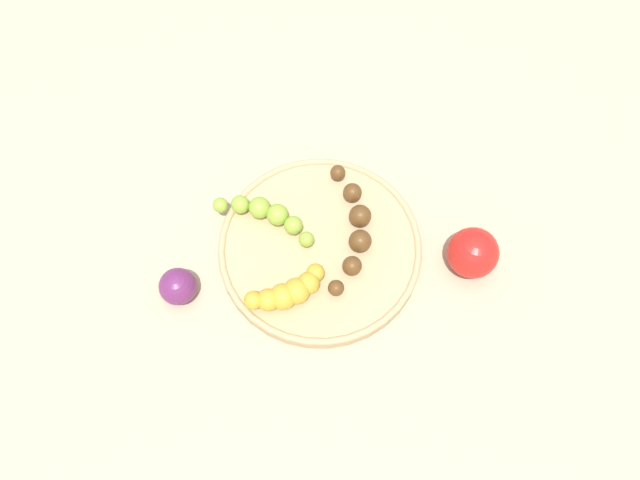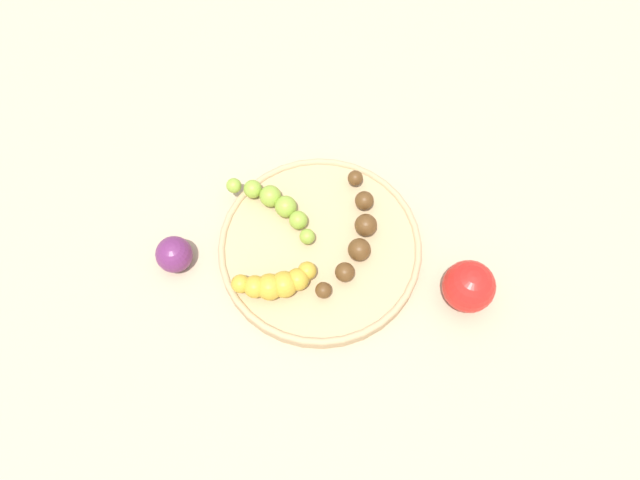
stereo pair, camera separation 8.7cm
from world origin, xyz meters
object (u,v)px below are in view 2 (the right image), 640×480
(fruit_bowl, at_px, (320,248))
(banana_overripe, at_px, (356,236))
(banana_spotted, at_px, (276,283))
(plum_purple, at_px, (174,254))
(apple_red, at_px, (469,286))
(banana_green, at_px, (276,204))

(fruit_bowl, bearing_deg, banana_overripe, -60.41)
(banana_spotted, distance_m, plum_purple, 0.15)
(plum_purple, xyz_separation_m, apple_red, (0.10, -0.40, 0.01))
(apple_red, bearing_deg, plum_purple, 103.51)
(banana_spotted, height_order, apple_red, apple_red)
(banana_spotted, distance_m, apple_red, 0.26)
(fruit_bowl, xyz_separation_m, banana_spotted, (-0.08, 0.03, 0.03))
(banana_green, relative_size, apple_red, 2.11)
(plum_purple, bearing_deg, banana_spotted, -87.47)
(fruit_bowl, height_order, plum_purple, plum_purple)
(fruit_bowl, height_order, banana_spotted, banana_spotted)
(banana_overripe, height_order, banana_green, same)
(apple_red, bearing_deg, fruit_bowl, 92.02)
(banana_spotted, bearing_deg, banana_green, 171.72)
(fruit_bowl, height_order, banana_overripe, banana_overripe)
(banana_spotted, height_order, banana_overripe, banana_spotted)
(banana_green, xyz_separation_m, apple_red, (-0.02, -0.29, 0.00))
(fruit_bowl, distance_m, banana_green, 0.09)
(fruit_bowl, height_order, apple_red, apple_red)
(banana_spotted, relative_size, plum_purple, 2.07)
(banana_spotted, bearing_deg, apple_red, 78.71)
(plum_purple, height_order, apple_red, apple_red)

